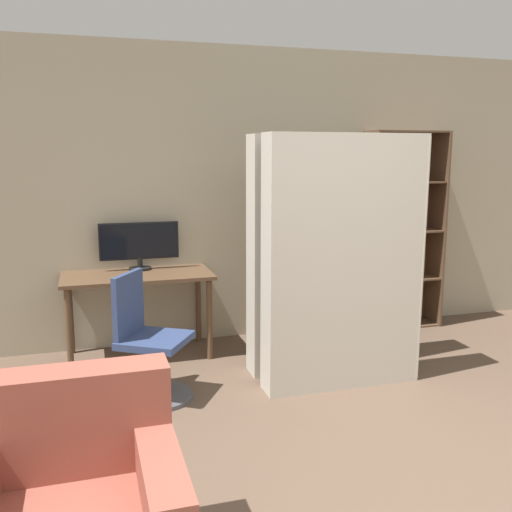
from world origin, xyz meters
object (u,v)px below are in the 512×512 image
Objects in this scene: office_chair at (148,349)px; mattress_far at (323,254)px; monitor at (139,243)px; mattress_near at (344,263)px; bookshelf at (392,230)px.

office_chair is 0.48× the size of mattress_far.
monitor is 0.37× the size of mattress_near.
bookshelf reaches higher than monitor.
mattress_far is at bearing -142.40° from bookshelf.
bookshelf reaches higher than mattress_near.
office_chair is 0.47× the size of bookshelf.
office_chair is at bearing -157.11° from bookshelf.
monitor reaches higher than office_chair.
bookshelf is at bearing 37.60° from mattress_far.
bookshelf reaches higher than office_chair.
mattress_far is at bearing 8.68° from office_chair.
mattress_far reaches higher than office_chair.
office_chair is 1.55m from mattress_near.
monitor is at bearing 147.56° from mattress_far.
mattress_near and mattress_far have the same top height.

